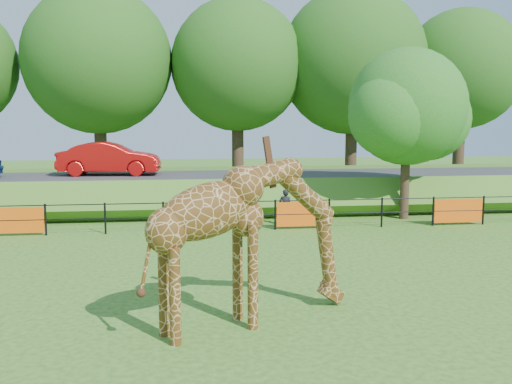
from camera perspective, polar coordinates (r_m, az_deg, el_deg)
ground at (r=12.77m, az=-1.21°, el=-10.91°), size 90.00×90.00×0.00m
giraffe at (r=11.09m, az=-0.49°, el=-5.02°), size 4.50×2.61×3.25m
perimeter_fence at (r=20.39m, az=-3.62°, el=-2.40°), size 28.07×0.10×1.10m
embankment at (r=27.79m, az=-4.64°, el=0.41°), size 40.00×9.00×1.30m
road at (r=26.22m, az=-4.50°, el=1.56°), size 40.00×5.00×0.12m
car_red at (r=27.01m, az=-14.44°, el=3.24°), size 4.66×1.91×1.50m
visitor at (r=21.52m, az=2.96°, el=-1.52°), size 0.58×0.48×1.37m
tree_east at (r=23.43m, az=15.07°, el=7.79°), size 5.40×4.71×6.76m
bg_tree_line at (r=34.35m, az=-2.06°, el=12.69°), size 37.30×8.80×11.82m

